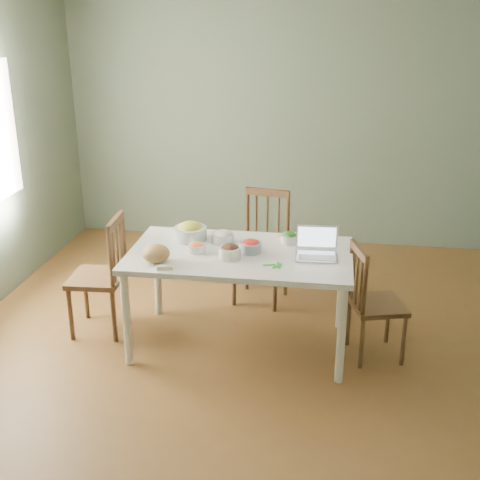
# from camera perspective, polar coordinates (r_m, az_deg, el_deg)

# --- Properties ---
(floor) EXTENTS (5.00, 5.00, 0.00)m
(floor) POSITION_cam_1_polar(r_m,az_deg,el_deg) (4.94, 2.51, -10.06)
(floor) COLOR brown
(floor) RESTS_ON ground
(wall_back) EXTENTS (5.00, 0.00, 2.70)m
(wall_back) POSITION_cam_1_polar(r_m,az_deg,el_deg) (6.84, 5.07, 10.72)
(wall_back) COLOR #596A54
(wall_back) RESTS_ON ground
(wall_front) EXTENTS (5.00, 0.00, 2.70)m
(wall_front) POSITION_cam_1_polar(r_m,az_deg,el_deg) (2.13, -4.62, -12.82)
(wall_front) COLOR #596A54
(wall_front) RESTS_ON ground
(dining_table) EXTENTS (1.68, 0.94, 0.79)m
(dining_table) POSITION_cam_1_polar(r_m,az_deg,el_deg) (4.83, 0.00, -5.48)
(dining_table) COLOR white
(dining_table) RESTS_ON floor
(chair_far) EXTENTS (0.51, 0.49, 1.00)m
(chair_far) POSITION_cam_1_polar(r_m,az_deg,el_deg) (5.53, 1.91, -0.81)
(chair_far) COLOR #4A321C
(chair_far) RESTS_ON floor
(chair_left) EXTENTS (0.44, 0.46, 0.98)m
(chair_left) POSITION_cam_1_polar(r_m,az_deg,el_deg) (5.14, -13.03, -3.16)
(chair_left) COLOR #4A321C
(chair_left) RESTS_ON floor
(chair_right) EXTENTS (0.47, 0.48, 0.89)m
(chair_right) POSITION_cam_1_polar(r_m,az_deg,el_deg) (4.78, 12.51, -5.59)
(chair_right) COLOR #4A321C
(chair_right) RESTS_ON floor
(bread_boule) EXTENTS (0.24, 0.24, 0.13)m
(bread_boule) POSITION_cam_1_polar(r_m,az_deg,el_deg) (4.52, -7.71, -1.23)
(bread_boule) COLOR #A4734C
(bread_boule) RESTS_ON dining_table
(butter_stick) EXTENTS (0.12, 0.06, 0.03)m
(butter_stick) POSITION_cam_1_polar(r_m,az_deg,el_deg) (4.40, -6.92, -2.55)
(butter_stick) COLOR beige
(butter_stick) RESTS_ON dining_table
(bowl_squash) EXTENTS (0.33, 0.33, 0.15)m
(bowl_squash) POSITION_cam_1_polar(r_m,az_deg,el_deg) (4.91, -4.58, 0.79)
(bowl_squash) COLOR gold
(bowl_squash) RESTS_ON dining_table
(bowl_carrot) EXTENTS (0.18, 0.18, 0.07)m
(bowl_carrot) POSITION_cam_1_polar(r_m,az_deg,el_deg) (4.68, -4.02, -0.69)
(bowl_carrot) COLOR #CB6A2D
(bowl_carrot) RESTS_ON dining_table
(bowl_onion) EXTENTS (0.23, 0.23, 0.09)m
(bowl_onion) POSITION_cam_1_polar(r_m,az_deg,el_deg) (4.86, -1.60, 0.34)
(bowl_onion) COLOR white
(bowl_onion) RESTS_ON dining_table
(bowl_mushroom) EXTENTS (0.17, 0.17, 0.11)m
(bowl_mushroom) POSITION_cam_1_polar(r_m,az_deg,el_deg) (4.55, -0.94, -1.06)
(bowl_mushroom) COLOR #4B241B
(bowl_mushroom) RESTS_ON dining_table
(bowl_redpep) EXTENTS (0.19, 0.19, 0.10)m
(bowl_redpep) POSITION_cam_1_polar(r_m,az_deg,el_deg) (4.66, 0.98, -0.55)
(bowl_redpep) COLOR red
(bowl_redpep) RESTS_ON dining_table
(bowl_broccoli) EXTENTS (0.15, 0.15, 0.09)m
(bowl_broccoli) POSITION_cam_1_polar(r_m,az_deg,el_deg) (4.86, 4.55, 0.22)
(bowl_broccoli) COLOR #1C4F0E
(bowl_broccoli) RESTS_ON dining_table
(flatbread) EXTENTS (0.27, 0.27, 0.02)m
(flatbread) POSITION_cam_1_polar(r_m,az_deg,el_deg) (4.96, 4.83, 0.21)
(flatbread) COLOR #E0C284
(flatbread) RESTS_ON dining_table
(basil_bunch) EXTENTS (0.17, 0.17, 0.02)m
(basil_bunch) POSITION_cam_1_polar(r_m,az_deg,el_deg) (4.44, 2.99, -2.26)
(basil_bunch) COLOR #2E8330
(basil_bunch) RESTS_ON dining_table
(laptop) EXTENTS (0.32, 0.29, 0.21)m
(laptop) POSITION_cam_1_polar(r_m,az_deg,el_deg) (4.57, 7.09, -0.39)
(laptop) COLOR silver
(laptop) RESTS_ON dining_table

